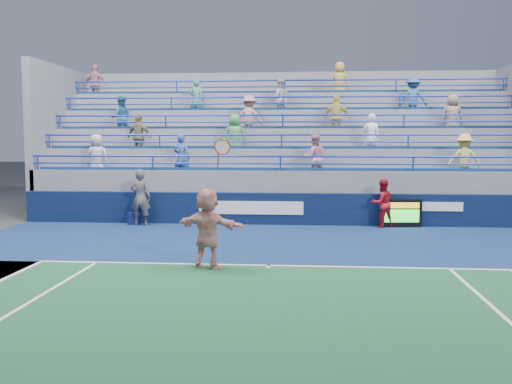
# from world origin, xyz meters

# --- Properties ---
(ground) EXTENTS (120.00, 120.00, 0.00)m
(ground) POSITION_xyz_m (0.00, 0.00, 0.00)
(ground) COLOR #333538
(sponsor_wall) EXTENTS (18.00, 0.32, 1.10)m
(sponsor_wall) POSITION_xyz_m (0.00, 6.50, 0.55)
(sponsor_wall) COLOR #091234
(sponsor_wall) RESTS_ON ground
(bleacher_stand) EXTENTS (18.00, 5.60, 6.13)m
(bleacher_stand) POSITION_xyz_m (-0.00, 10.27, 1.55)
(bleacher_stand) COLOR slate
(bleacher_stand) RESTS_ON ground
(serve_speed_board) EXTENTS (1.37, 0.28, 0.94)m
(serve_speed_board) POSITION_xyz_m (4.06, 6.21, 0.47)
(serve_speed_board) COLOR black
(serve_speed_board) RESTS_ON ground
(judge_chair) EXTENTS (0.45, 0.45, 0.73)m
(judge_chair) POSITION_xyz_m (-5.03, 6.17, 0.24)
(judge_chair) COLOR #0D1241
(judge_chair) RESTS_ON ground
(tennis_player) EXTENTS (1.79, 1.15, 2.97)m
(tennis_player) POSITION_xyz_m (-1.37, -0.31, 0.93)
(tennis_player) COLOR white
(tennis_player) RESTS_ON ground
(line_judge) EXTENTS (0.72, 0.48, 1.93)m
(line_judge) POSITION_xyz_m (-4.75, 5.95, 0.97)
(line_judge) COLOR #151E3C
(line_judge) RESTS_ON ground
(ball_girl) EXTENTS (0.96, 0.86, 1.62)m
(ball_girl) POSITION_xyz_m (3.42, 6.18, 0.81)
(ball_girl) COLOR #A91321
(ball_girl) RESTS_ON ground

